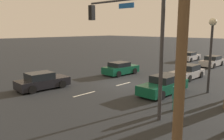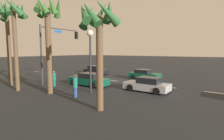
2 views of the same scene
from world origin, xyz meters
The scene contains 19 objects.
ground_plane centered at (0.00, 0.00, 0.00)m, with size 220.00×220.00×0.00m, color #232628.
lane_stripe_1 centered at (-11.53, 0.00, 0.01)m, with size 2.36×0.14×0.01m, color silver.
lane_stripe_2 centered at (-6.54, 0.00, 0.01)m, with size 2.54×0.14×0.01m, color silver.
lane_stripe_3 centered at (0.31, 0.00, 0.01)m, with size 1.88×0.14×0.01m, color silver.
lane_stripe_4 centered at (4.76, 0.00, 0.01)m, with size 2.09×0.14×0.01m, color silver.
lane_stripe_5 centered at (12.36, 0.00, 0.01)m, with size 2.18×0.14×0.01m, color silver.
lane_stripe_6 centered at (16.90, 0.00, 0.01)m, with size 2.43×0.14×0.01m, color silver.
car_0 centered at (6.12, -3.68, 0.63)m, with size 4.25×2.06×1.37m.
car_2 centered at (-2.81, -3.12, 0.63)m, with size 4.08×2.10×1.34m.
car_3 centered at (0.43, 4.14, 0.64)m, with size 4.70×1.87×1.39m.
car_4 centered at (-5.94, 2.97, 0.62)m, with size 4.17×1.94×1.35m.
traffic_signal centered at (5.12, 4.87, 4.54)m, with size 0.32×5.70×6.68m.
streetlamp centered at (-2.03, 6.52, 3.97)m, with size 0.56×0.56×5.60m.
pedestrian_0 centered at (-2.03, 8.39, 0.98)m, with size 0.51×0.51×1.86m.
pedestrian_1 centered at (3.18, 6.59, 0.86)m, with size 0.46×0.46×1.65m.
palm_tree_0 centered at (4.18, 9.98, 6.62)m, with size 2.67×2.33×8.39m.
palm_tree_1 centered at (7.55, 9.08, 6.84)m, with size 2.23×2.37×9.36m.
palm_tree_2 centered at (0.77, 8.76, 6.09)m, with size 2.45×2.67×8.45m.
palm_tree_3 centered at (-5.66, 9.80, 5.27)m, with size 2.85×2.86×7.00m.
Camera 2 is at (-12.70, 18.19, 3.76)m, focal length 28.32 mm.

